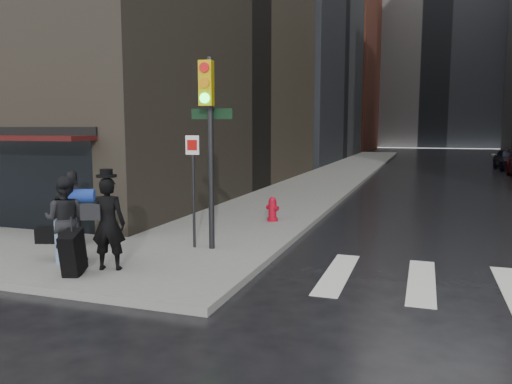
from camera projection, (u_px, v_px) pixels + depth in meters
ground at (158, 271)px, 10.17m from camera, size 140.00×140.00×0.00m
sidewalk_left at (349, 168)px, 35.53m from camera, size 4.00×50.00×0.15m
bldg_left_far at (295, 57)px, 70.92m from camera, size 22.00×20.00×26.00m
bldg_distant at (436, 46)px, 79.53m from camera, size 40.00×12.00×32.00m
man_overcoat at (101, 228)px, 9.57m from camera, size 1.03×1.25×2.00m
man_jeans at (65, 219)px, 10.17m from camera, size 1.30×0.90×1.78m
man_greycoat at (74, 207)px, 11.85m from camera, size 1.10×0.93×1.76m
traffic_light at (207, 127)px, 11.04m from camera, size 1.08×0.50×4.30m
fire_hydrant at (272, 210)px, 14.84m from camera, size 0.42×0.32×0.73m
parked_car_4 at (510, 159)px, 35.42m from camera, size 1.90×4.38×1.47m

